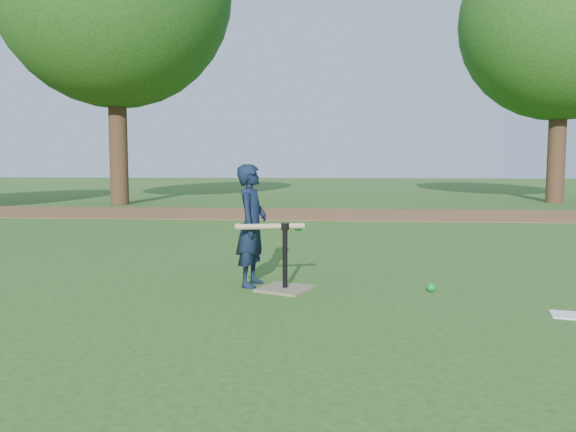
{
  "coord_description": "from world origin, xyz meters",
  "views": [
    {
      "loc": [
        0.13,
        -5.23,
        1.15
      ],
      "look_at": [
        -0.36,
        0.08,
        0.65
      ],
      "focal_mm": 35.0,
      "sensor_mm": 36.0,
      "label": 1
    }
  ],
  "objects": [
    {
      "name": "child",
      "position": [
        -0.68,
        -0.06,
        0.57
      ],
      "size": [
        0.33,
        0.45,
        1.14
      ],
      "primitive_type": "imported",
      "rotation": [
        0.0,
        0.0,
        1.42
      ],
      "color": "black",
      "rests_on": "ground"
    },
    {
      "name": "clipboard",
      "position": [
        1.89,
        -0.91,
        0.01
      ],
      "size": [
        0.34,
        0.29,
        0.01
      ],
      "primitive_type": "cube",
      "rotation": [
        0.0,
        0.0,
        -0.21
      ],
      "color": "white",
      "rests_on": "ground"
    },
    {
      "name": "batting_tee",
      "position": [
        -0.36,
        -0.22,
        0.11
      ],
      "size": [
        0.56,
        0.56,
        0.61
      ],
      "color": "#817052",
      "rests_on": "ground"
    },
    {
      "name": "ground",
      "position": [
        0.0,
        0.0,
        0.0
      ],
      "size": [
        80.0,
        80.0,
        0.0
      ],
      "primitive_type": "plane",
      "color": "#285116",
      "rests_on": "ground"
    },
    {
      "name": "swing_action",
      "position": [
        -0.46,
        -0.22,
        0.58
      ],
      "size": [
        0.63,
        0.25,
        0.09
      ],
      "color": "tan",
      "rests_on": "ground"
    },
    {
      "name": "dirt_strip",
      "position": [
        0.0,
        7.5,
        0.01
      ],
      "size": [
        24.0,
        3.0,
        0.01
      ],
      "primitive_type": "cube",
      "color": "brown",
      "rests_on": "ground"
    },
    {
      "name": "tree_right",
      "position": [
        6.5,
        12.0,
        5.29
      ],
      "size": [
        5.8,
        5.8,
        8.21
      ],
      "color": "#382316",
      "rests_on": "ground"
    },
    {
      "name": "wiffle_ball_ground",
      "position": [
        0.96,
        -0.18,
        0.04
      ],
      "size": [
        0.08,
        0.08,
        0.08
      ],
      "primitive_type": "sphere",
      "color": "#0C8B30",
      "rests_on": "ground"
    }
  ]
}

